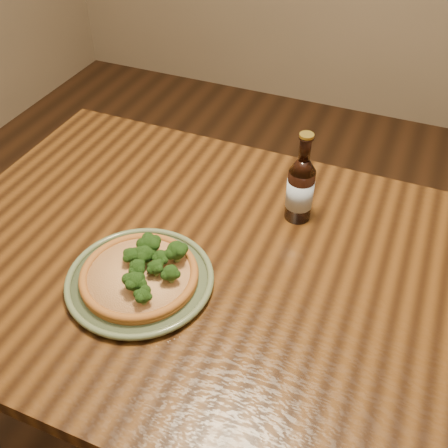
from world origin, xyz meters
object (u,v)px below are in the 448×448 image
at_px(pizza, 141,273).
at_px(beer_bottle, 300,188).
at_px(plate, 140,280).
at_px(table, 279,309).

height_order(pizza, beer_bottle, beer_bottle).
relative_size(plate, beer_bottle, 1.35).
relative_size(plate, pizza, 1.26).
bearing_deg(beer_bottle, table, -101.29).
bearing_deg(plate, table, 23.89).
bearing_deg(table, plate, -156.11).
distance_m(table, pizza, 0.32).
distance_m(table, beer_bottle, 0.28).
xyz_separation_m(table, plate, (-0.27, -0.12, 0.10)).
relative_size(table, pizza, 6.54).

